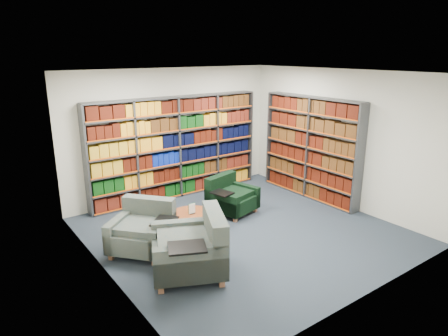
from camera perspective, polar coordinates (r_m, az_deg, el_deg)
room_shell at (r=6.84m, az=2.95°, el=1.66°), size 5.02×5.02×2.82m
bookshelf_back at (r=8.80m, az=-6.68°, el=2.89°), size 4.00×0.28×2.20m
bookshelf_right at (r=8.91m, az=12.29°, el=2.80°), size 0.28×2.50×2.20m
chair_teal_left at (r=6.70m, az=-11.37°, el=-8.75°), size 1.25×1.25×0.81m
chair_green_right at (r=8.05m, az=0.78°, el=-4.28°), size 1.05×0.98×0.73m
chair_teal_front at (r=5.90m, az=-4.17°, el=-11.57°), size 1.35×1.37×0.93m
coffee_table at (r=7.13m, az=-4.56°, el=-7.10°), size 0.80×0.80×0.56m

